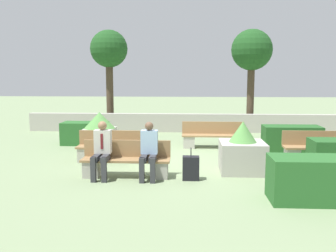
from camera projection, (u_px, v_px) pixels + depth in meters
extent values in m
plane|color=gray|center=(180.00, 161.00, 10.33)|extent=(60.00, 60.00, 0.00)
cube|color=#ADA89E|center=(183.00, 123.00, 15.48)|extent=(12.92, 0.30, 0.76)
cube|color=#937047|center=(126.00, 160.00, 8.63)|extent=(2.05, 0.44, 0.05)
cube|color=#937047|center=(127.00, 148.00, 8.84)|extent=(2.05, 0.04, 0.40)
cube|color=#ADA89E|center=(92.00, 169.00, 8.71)|extent=(0.36, 0.40, 0.38)
cube|color=#ADA89E|center=(160.00, 170.00, 8.62)|extent=(0.36, 0.40, 0.38)
cube|color=#937047|center=(213.00, 136.00, 12.08)|extent=(2.02, 0.44, 0.05)
cube|color=#937047|center=(213.00, 128.00, 12.29)|extent=(2.02, 0.04, 0.40)
cube|color=#ADA89E|center=(189.00, 142.00, 12.16)|extent=(0.36, 0.40, 0.38)
cube|color=#ADA89E|center=(237.00, 142.00, 12.07)|extent=(0.36, 0.40, 0.38)
cube|color=#937047|center=(318.00, 148.00, 10.09)|extent=(1.82, 0.44, 0.05)
cube|color=#937047|center=(315.00, 138.00, 10.30)|extent=(1.82, 0.05, 0.40)
cube|color=#ADA89E|center=(292.00, 155.00, 10.16)|extent=(0.36, 0.40, 0.38)
cube|color=#937047|center=(112.00, 147.00, 10.16)|extent=(1.91, 0.44, 0.05)
cube|color=#937047|center=(113.00, 138.00, 10.37)|extent=(1.91, 0.04, 0.40)
cube|color=#ADA89E|center=(86.00, 155.00, 10.23)|extent=(0.36, 0.40, 0.38)
cube|color=#ADA89E|center=(138.00, 155.00, 10.15)|extent=(0.36, 0.40, 0.38)
cube|color=#333338|center=(96.00, 158.00, 8.45)|extent=(0.14, 0.46, 0.13)
cube|color=#333338|center=(105.00, 158.00, 8.44)|extent=(0.14, 0.46, 0.13)
cube|color=#333338|center=(93.00, 170.00, 8.25)|extent=(0.11, 0.11, 0.56)
cube|color=#333338|center=(104.00, 170.00, 8.24)|extent=(0.11, 0.11, 0.56)
cube|color=beige|center=(103.00, 141.00, 8.63)|extent=(0.38, 0.22, 0.54)
sphere|color=#936B4C|center=(102.00, 126.00, 8.56)|extent=(0.20, 0.20, 0.20)
cube|color=maroon|center=(102.00, 141.00, 8.52)|extent=(0.06, 0.01, 0.35)
cube|color=#333338|center=(144.00, 158.00, 8.39)|extent=(0.14, 0.46, 0.13)
cube|color=#333338|center=(153.00, 159.00, 8.38)|extent=(0.14, 0.46, 0.13)
cube|color=#333338|center=(142.00, 170.00, 8.19)|extent=(0.11, 0.11, 0.56)
cube|color=#333338|center=(153.00, 171.00, 8.18)|extent=(0.11, 0.11, 0.56)
cube|color=#9EBCE0|center=(149.00, 142.00, 8.57)|extent=(0.38, 0.22, 0.54)
sphere|color=brown|center=(149.00, 126.00, 8.50)|extent=(0.20, 0.20, 0.20)
cube|color=#235623|center=(292.00, 138.00, 11.72)|extent=(1.76, 0.79, 0.77)
cube|color=#286028|center=(329.00, 180.00, 6.96)|extent=(2.17, 0.82, 0.84)
cube|color=#286028|center=(85.00, 133.00, 12.73)|extent=(1.53, 0.76, 0.76)
cube|color=#ADA89E|center=(242.00, 157.00, 9.12)|extent=(1.07, 1.07, 0.74)
cone|color=#569347|center=(243.00, 132.00, 9.04)|extent=(0.67, 0.67, 0.50)
cube|color=#ADA89E|center=(100.00, 141.00, 11.27)|extent=(0.89, 0.89, 0.77)
cone|color=#569347|center=(99.00, 120.00, 11.18)|extent=(0.92, 0.92, 0.48)
cube|color=black|center=(191.00, 168.00, 8.43)|extent=(0.37, 0.23, 0.54)
cylinder|color=#333338|center=(191.00, 152.00, 8.37)|extent=(0.02, 0.02, 0.20)
cylinder|color=#473828|center=(110.00, 94.00, 16.42)|extent=(0.31, 0.31, 3.03)
sphere|color=#1E4C1E|center=(109.00, 49.00, 16.15)|extent=(1.61, 1.61, 1.61)
cylinder|color=#473828|center=(250.00, 96.00, 15.84)|extent=(0.30, 0.30, 2.92)
sphere|color=#1E4C1E|center=(252.00, 50.00, 15.57)|extent=(1.71, 1.71, 1.71)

